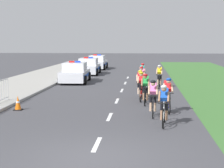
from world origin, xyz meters
TOP-DOWN VIEW (x-y plane):
  - ground_plane at (0.00, 0.00)m, footprint 160.00×160.00m
  - sidewalk_slab at (-7.14, 14.00)m, footprint 4.69×60.00m
  - kerb_edge at (-4.87, 14.00)m, footprint 0.16×60.00m
  - lane_markings_centre at (0.00, 9.29)m, footprint 0.14×25.60m
  - cyclist_lead at (2.12, 3.95)m, footprint 0.45×1.72m
  - cyclist_second at (1.75, 5.60)m, footprint 0.42×1.72m
  - cyclist_third at (2.40, 6.48)m, footprint 0.44×1.72m
  - cyclist_fourth at (1.45, 8.39)m, footprint 0.43×1.72m
  - cyclist_fifth at (1.26, 9.48)m, footprint 0.45×1.72m
  - cyclist_sixth at (1.16, 10.45)m, footprint 0.42×1.72m
  - cyclist_seventh at (1.24, 13.21)m, footprint 0.45×1.72m
  - cyclist_eighth at (2.36, 14.73)m, footprint 0.44×1.72m
  - cyclist_ninth at (1.24, 16.36)m, footprint 0.44×1.72m
  - police_car_nearest at (-3.74, 17.48)m, footprint 2.13×4.47m
  - police_car_second at (-3.74, 24.10)m, footprint 2.09×4.45m
  - police_car_third at (-3.74, 30.34)m, footprint 2.01×4.40m
  - traffic_cone_near at (-4.21, 6.39)m, footprint 0.36×0.36m

SIDE VIEW (x-z plane):
  - ground_plane at x=0.00m, z-range 0.00..0.00m
  - lane_markings_centre at x=0.00m, z-range 0.00..0.01m
  - sidewalk_slab at x=-7.14m, z-range 0.00..0.12m
  - kerb_edge at x=-4.87m, z-range 0.00..0.13m
  - traffic_cone_near at x=-4.21m, z-range -0.01..0.63m
  - police_car_nearest at x=-3.74m, z-range -0.12..1.48m
  - police_car_second at x=-3.74m, z-range -0.12..1.48m
  - police_car_third at x=-3.74m, z-range -0.12..1.48m
  - cyclist_lead at x=2.12m, z-range 0.00..1.57m
  - cyclist_second at x=1.75m, z-range 0.00..1.57m
  - cyclist_third at x=2.40m, z-range 0.00..1.57m
  - cyclist_fourth at x=1.45m, z-range 0.00..1.57m
  - cyclist_fifth at x=1.26m, z-range 0.00..1.57m
  - cyclist_sixth at x=1.16m, z-range 0.00..1.57m
  - cyclist_seventh at x=1.24m, z-range 0.00..1.57m
  - cyclist_eighth at x=2.36m, z-range 0.00..1.57m
  - cyclist_ninth at x=1.24m, z-range 0.00..1.57m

